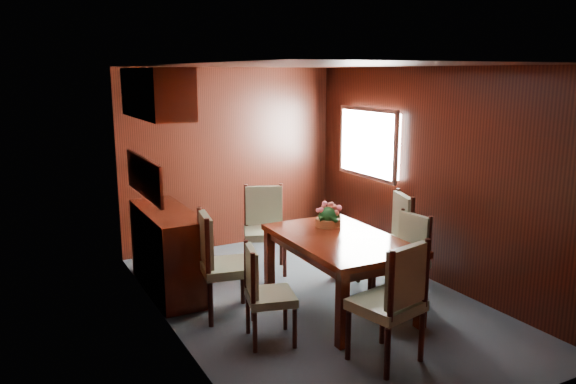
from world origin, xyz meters
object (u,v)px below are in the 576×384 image
sideboard (168,251)px  dining_table (340,247)px  flower_centerpiece (328,213)px  chair_right_near (406,253)px  chair_left_near (263,289)px  chair_head (394,297)px

sideboard → dining_table: size_ratio=0.88×
sideboard → flower_centerpiece: size_ratio=4.86×
chair_right_near → flower_centerpiece: (-0.59, 0.57, 0.36)m
sideboard → chair_left_near: size_ratio=1.58×
chair_right_near → chair_left_near: bearing=89.8°
chair_head → flower_centerpiece: bearing=64.9°
sideboard → chair_head: chair_head is taller
sideboard → flower_centerpiece: (1.49, -0.86, 0.43)m
chair_left_near → flower_centerpiece: 1.36m
chair_left_near → chair_right_near: bearing=109.1°
chair_head → chair_right_near: bearing=33.7°
chair_right_near → chair_head: 1.36m
chair_right_near → chair_head: chair_head is taller
chair_right_near → flower_centerpiece: bearing=41.6°
chair_left_near → chair_head: chair_head is taller
dining_table → chair_right_near: bearing=-12.9°
chair_head → dining_table: bearing=65.9°
dining_table → flower_centerpiece: size_ratio=5.56×
chair_right_near → chair_head: size_ratio=0.89×
chair_right_near → flower_centerpiece: size_ratio=3.24×
dining_table → chair_left_near: bearing=-162.2°
chair_left_near → chair_right_near: (1.69, 0.13, 0.03)m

